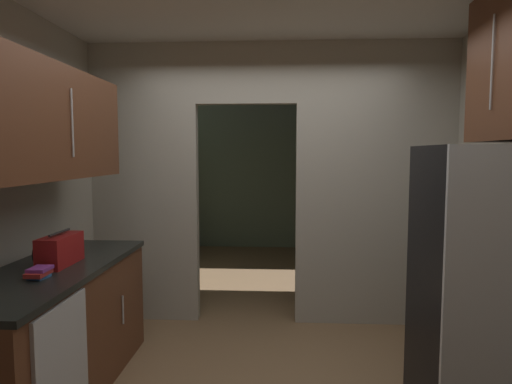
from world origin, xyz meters
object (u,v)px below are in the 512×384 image
Objects in this scene: boombox at (60,250)px; book_stack at (39,273)px; refrigerator at (484,284)px; dishwasher at (63,378)px.

book_stack is (0.03, -0.32, -0.07)m from boombox.
dishwasher is (-2.45, -0.47, -0.43)m from refrigerator.
book_stack is at bearing -83.86° from boombox.
book_stack is at bearing -175.84° from refrigerator.
boombox is 0.33m from book_stack.
refrigerator is at bearing -2.60° from boombox.
book_stack is at bearing 134.59° from dishwasher.
boombox is (-0.30, 0.59, 0.58)m from dishwasher.
refrigerator is at bearing 4.16° from book_stack.
refrigerator is 2.02× the size of dishwasher.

